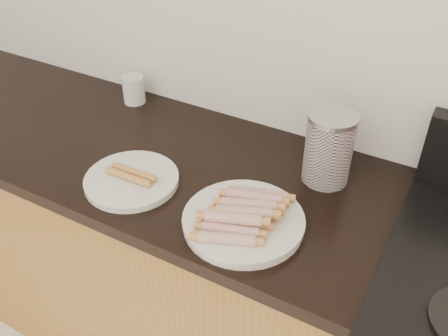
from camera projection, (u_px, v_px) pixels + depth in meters
The scene contains 9 objects.
wall_back at pixel (301, 7), 1.35m from camera, with size 4.00×0.04×2.60m, color silver.
cabinet_base at pixel (81, 225), 1.92m from camera, with size 2.20×0.59×0.86m, color olive.
counter_slab at pixel (58, 126), 1.66m from camera, with size 2.20×0.62×0.04m, color black.
main_plate at pixel (243, 222), 1.24m from camera, with size 0.30×0.30×0.02m, color white.
side_plate at pixel (132, 180), 1.37m from camera, with size 0.26×0.26×0.02m, color white.
hotdog_pile at pixel (244, 212), 1.22m from camera, with size 0.14×0.26×0.05m.
plain_sausages at pixel (131, 174), 1.36m from camera, with size 0.13×0.05×0.02m.
canister at pixel (329, 148), 1.33m from camera, with size 0.13×0.13×0.21m.
mug at pixel (134, 90), 1.72m from camera, with size 0.08×0.08×0.09m, color white.
Camera 1 is at (0.47, 0.73, 1.76)m, focal length 40.00 mm.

